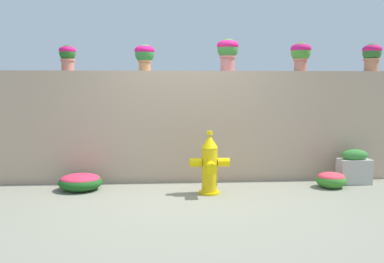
% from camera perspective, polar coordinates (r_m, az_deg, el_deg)
% --- Properties ---
extents(ground_plane, '(24.00, 24.00, 0.00)m').
position_cam_1_polar(ground_plane, '(5.34, -0.24, -9.46)').
color(ground_plane, gray).
extents(stone_wall, '(6.64, 0.35, 1.68)m').
position_cam_1_polar(stone_wall, '(6.29, -0.88, 0.78)').
color(stone_wall, tan).
rests_on(stone_wall, ground).
extents(potted_plant_1, '(0.25, 0.25, 0.37)m').
position_cam_1_polar(potted_plant_1, '(6.39, -17.01, 10.17)').
color(potted_plant_1, '#BA6D5D').
rests_on(potted_plant_1, stone_wall).
extents(potted_plant_2, '(0.30, 0.30, 0.40)m').
position_cam_1_polar(potted_plant_2, '(6.25, -6.64, 10.67)').
color(potted_plant_2, '#B9784C').
rests_on(potted_plant_2, stone_wall).
extents(potted_plant_3, '(0.33, 0.33, 0.49)m').
position_cam_1_polar(potted_plant_3, '(6.35, 5.01, 11.18)').
color(potted_plant_3, '#B96863').
rests_on(potted_plant_3, stone_wall).
extents(potted_plant_4, '(0.32, 0.32, 0.44)m').
position_cam_1_polar(potted_plant_4, '(6.60, 14.95, 10.55)').
color(potted_plant_4, '#BB6A59').
rests_on(potted_plant_4, stone_wall).
extents(potted_plant_5, '(0.29, 0.29, 0.43)m').
position_cam_1_polar(potted_plant_5, '(7.03, 23.83, 9.82)').
color(potted_plant_5, tan).
rests_on(potted_plant_5, stone_wall).
extents(fire_hydrant, '(0.54, 0.43, 0.86)m').
position_cam_1_polar(fire_hydrant, '(5.52, 2.49, -4.73)').
color(fire_hydrant, yellow).
rests_on(fire_hydrant, ground).
extents(flower_bush_left, '(0.43, 0.39, 0.23)m').
position_cam_1_polar(flower_bush_left, '(6.23, 18.87, -6.33)').
color(flower_bush_left, '#377F29').
rests_on(flower_bush_left, ground).
extents(flower_bush_right, '(0.61, 0.55, 0.24)m').
position_cam_1_polar(flower_bush_right, '(5.97, -15.33, -6.73)').
color(flower_bush_right, '#1A541C').
rests_on(flower_bush_right, ground).
extents(planter_box, '(0.47, 0.25, 0.52)m').
position_cam_1_polar(planter_box, '(6.57, 21.73, -4.65)').
color(planter_box, '#AEACA2').
rests_on(planter_box, ground).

